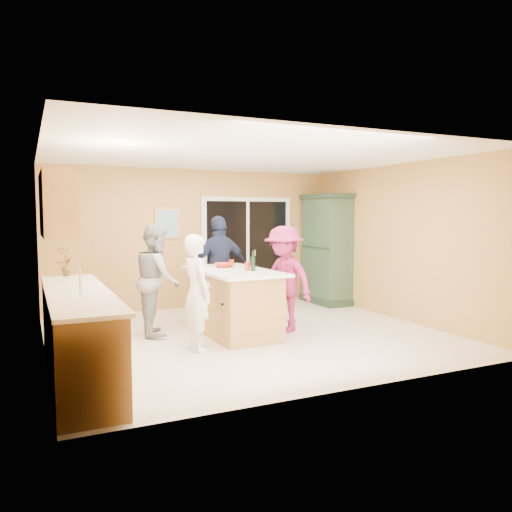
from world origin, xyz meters
name	(u,v)px	position (x,y,z in m)	size (l,w,h in m)	color
floor	(250,335)	(0.00, 0.00, 0.00)	(5.50, 5.50, 0.00)	#EDE5CD
ceiling	(249,155)	(0.00, 0.00, 2.60)	(5.50, 5.00, 0.10)	white
wall_back	(196,239)	(0.00, 2.50, 1.30)	(5.50, 0.10, 2.60)	tan
wall_front	(353,261)	(0.00, -2.50, 1.30)	(5.50, 0.10, 2.60)	tan
wall_left	(42,253)	(-2.75, 0.00, 1.30)	(0.10, 5.00, 2.60)	tan
wall_right	(400,242)	(2.75, 0.00, 1.30)	(0.10, 5.00, 2.60)	tan
left_cabinet_run	(79,337)	(-2.45, -1.05, 0.46)	(0.65, 3.05, 1.24)	#B28345
upper_cabinets	(57,205)	(-2.58, -0.20, 1.88)	(0.35, 1.60, 0.75)	#B28345
sliding_door	(247,251)	(1.05, 2.46, 1.05)	(1.90, 0.07, 2.10)	silver
framed_picture	(167,223)	(-0.55, 2.48, 1.60)	(0.46, 0.04, 0.56)	tan
kitchen_island	(234,304)	(-0.18, 0.17, 0.45)	(1.06, 1.86, 0.96)	#B28345
green_hutch	(327,250)	(2.49, 1.81, 1.05)	(0.62, 1.18, 2.16)	#1E3121
woman_white	(197,293)	(-0.94, -0.43, 0.75)	(0.55, 0.36, 1.51)	white
woman_grey	(157,279)	(-1.20, 0.64, 0.81)	(0.79, 0.62, 1.63)	#979799
woman_navy	(220,268)	(-0.01, 1.18, 0.87)	(1.02, 0.42, 1.74)	#1A2239
woman_magenta	(284,279)	(0.58, 0.03, 0.79)	(1.03, 0.59, 1.59)	maroon
serving_bowl	(223,265)	(-0.20, 0.53, 0.99)	(0.27, 0.27, 0.07)	#A62612
tulip_vase	(66,260)	(-2.45, 0.52, 1.15)	(0.22, 0.15, 0.42)	#9D110F
tumbler_near	(231,263)	(-0.07, 0.52, 1.01)	(0.08, 0.08, 0.11)	#A62612
tumbler_far	(247,266)	(-0.04, -0.02, 1.01)	(0.08, 0.08, 0.12)	#A62612
wine_bottle	(253,263)	(0.00, -0.11, 1.07)	(0.07, 0.07, 0.29)	black
white_plate	(208,268)	(-0.45, 0.51, 0.96)	(0.24, 0.24, 0.02)	silver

